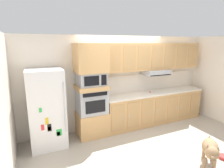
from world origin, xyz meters
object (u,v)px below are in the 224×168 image
(screwdriver, at_px, (150,92))
(dog, at_px, (210,149))
(refrigerator, at_px, (47,109))
(built_in_oven, at_px, (92,101))
(microwave, at_px, (91,79))
(dog_food_bowl, at_px, (224,157))

(screwdriver, relative_size, dog, 0.22)
(dog, bearing_deg, screwdriver, -136.90)
(refrigerator, relative_size, dog, 2.39)
(built_in_oven, distance_m, microwave, 0.56)
(built_in_oven, relative_size, microwave, 1.09)
(built_in_oven, bearing_deg, microwave, -0.77)
(dog, distance_m, dog_food_bowl, 0.64)
(refrigerator, distance_m, microwave, 1.22)
(refrigerator, xyz_separation_m, dog, (2.65, -2.08, -0.50))
(screwdriver, relative_size, dog_food_bowl, 0.82)
(microwave, relative_size, dog, 0.87)
(built_in_oven, height_order, dog, built_in_oven)
(dog, bearing_deg, dog_food_bowl, 144.72)
(built_in_oven, distance_m, dog_food_bowl, 3.09)
(screwdriver, bearing_deg, refrigerator, -178.65)
(built_in_oven, height_order, microwave, microwave)
(microwave, bearing_deg, refrigerator, -176.37)
(built_in_oven, relative_size, dog, 0.95)
(microwave, bearing_deg, dog_food_bowl, -44.60)
(built_in_oven, height_order, dog_food_bowl, built_in_oven)
(microwave, relative_size, dog_food_bowl, 3.22)
(built_in_oven, distance_m, dog, 2.72)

